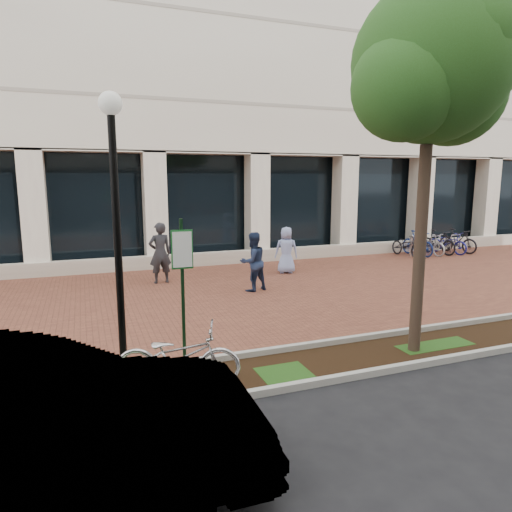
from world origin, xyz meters
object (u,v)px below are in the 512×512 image
object	(u,v)px
lamppost	(117,224)
bollard	(412,246)
pedestrian_left	(160,253)
street_tree	(432,75)
bike_rack_cluster	(433,243)
pedestrian_right	(286,250)
sedan_near_curb	(13,438)
pedestrian_mid	(253,262)
parking_sign	(183,281)
locked_bicycle	(178,357)

from	to	relation	value
lamppost	bollard	world-z (taller)	lamppost
pedestrian_left	street_tree	bearing A→B (deg)	110.74
street_tree	bike_rack_cluster	size ratio (longest dim) A/B	1.85
street_tree	pedestrian_right	distance (m)	8.59
pedestrian_right	street_tree	bearing A→B (deg)	102.65
lamppost	sedan_near_curb	size ratio (longest dim) A/B	0.91
pedestrian_mid	pedestrian_right	distance (m)	2.76
parking_sign	locked_bicycle	world-z (taller)	parking_sign
locked_bicycle	pedestrian_left	bearing A→B (deg)	11.45
parking_sign	locked_bicycle	xyz separation A→B (m)	(-0.15, -0.22, -1.16)
parking_sign	street_tree	xyz separation A→B (m)	(4.44, -0.24, 3.38)
lamppost	bike_rack_cluster	bearing A→B (deg)	30.67
lamppost	pedestrian_right	distance (m)	9.21
street_tree	pedestrian_right	xyz separation A→B (m)	(0.66, 7.44, -4.25)
bollard	bike_rack_cluster	xyz separation A→B (m)	(1.16, 0.08, 0.04)
lamppost	bollard	xyz separation A→B (m)	(12.40, 7.96, -2.11)
parking_sign	pedestrian_right	distance (m)	8.86
pedestrian_mid	parking_sign	bearing A→B (deg)	44.23
bike_rack_cluster	sedan_near_curb	xyz separation A→B (m)	(-14.80, -10.91, 0.32)
pedestrian_right	bike_rack_cluster	world-z (taller)	pedestrian_right
street_tree	bike_rack_cluster	world-z (taller)	street_tree
pedestrian_left	pedestrian_right	bearing A→B (deg)	174.29
lamppost	street_tree	size ratio (longest dim) A/B	0.69
street_tree	bike_rack_cluster	bearing A→B (deg)	46.86
pedestrian_mid	bike_rack_cluster	xyz separation A→B (m)	(9.48, 3.24, -0.36)
street_tree	pedestrian_right	world-z (taller)	street_tree
street_tree	bollard	size ratio (longest dim) A/B	7.27
bollard	sedan_near_curb	world-z (taller)	sedan_near_curb
street_tree	locked_bicycle	world-z (taller)	street_tree
street_tree	pedestrian_mid	bearing A→B (deg)	103.29
street_tree	pedestrian_left	distance (m)	9.26
street_tree	parking_sign	bearing A→B (deg)	176.90
parking_sign	pedestrian_right	size ratio (longest dim) A/B	1.64
parking_sign	pedestrian_left	xyz separation A→B (m)	(0.77, 7.22, -0.71)
street_tree	pedestrian_left	bearing A→B (deg)	116.18
locked_bicycle	bike_rack_cluster	world-z (taller)	bike_rack_cluster
pedestrian_left	locked_bicycle	bearing A→B (deg)	77.48
sedan_near_curb	parking_sign	bearing A→B (deg)	-40.17
locked_bicycle	bike_rack_cluster	bearing A→B (deg)	-37.18
parking_sign	locked_bicycle	distance (m)	1.19
pedestrian_mid	pedestrian_left	bearing A→B (deg)	-54.55
pedestrian_mid	sedan_near_curb	xyz separation A→B (m)	(-5.31, -7.67, -0.04)
bollard	bike_rack_cluster	bearing A→B (deg)	3.86
parking_sign	pedestrian_right	xyz separation A→B (m)	(5.10, 7.20, -0.86)
locked_bicycle	pedestrian_right	bearing A→B (deg)	-16.79
pedestrian_right	pedestrian_left	bearing A→B (deg)	17.48
street_tree	locked_bicycle	bearing A→B (deg)	179.73
lamppost	pedestrian_mid	bearing A→B (deg)	49.67
pedestrian_left	parking_sign	bearing A→B (deg)	78.43
sedan_near_curb	lamppost	bearing A→B (deg)	-21.66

